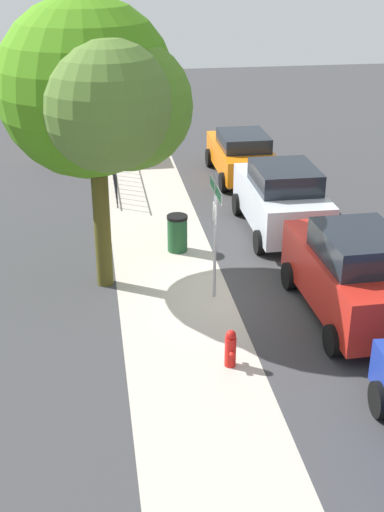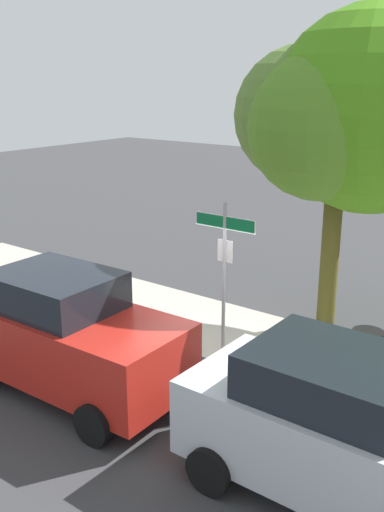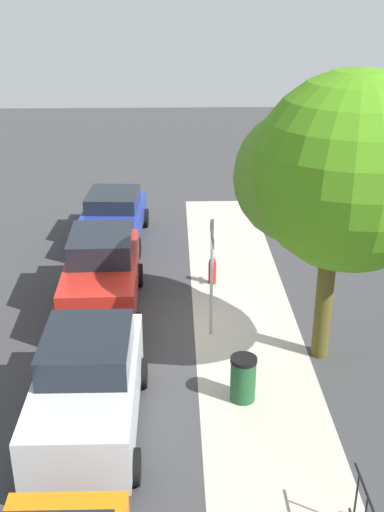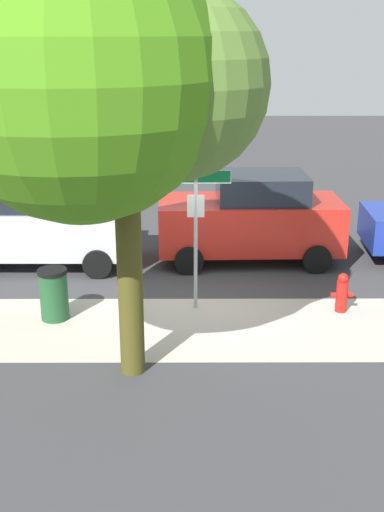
% 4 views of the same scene
% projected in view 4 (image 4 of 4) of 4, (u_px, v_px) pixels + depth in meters
% --- Properties ---
extents(ground_plane, '(60.00, 60.00, 0.00)m').
position_uv_depth(ground_plane, '(199.00, 299.00, 12.66)').
color(ground_plane, '#38383A').
extents(sidewalk_strip, '(24.00, 2.60, 0.00)m').
position_uv_depth(sidewalk_strip, '(91.00, 327.00, 11.43)').
color(sidewalk_strip, '#B0A79A').
rests_on(sidewalk_strip, ground_plane).
extents(street_sign, '(1.29, 0.07, 2.97)m').
position_uv_depth(street_sign, '(196.00, 208.00, 11.61)').
color(street_sign, '#9EA0A5').
rests_on(street_sign, ground_plane).
extents(shade_tree, '(4.59, 4.22, 6.48)m').
position_uv_depth(shade_tree, '(109.00, 83.00, 8.59)').
color(shade_tree, '#494419').
rests_on(shade_tree, ground_plane).
extents(car_red, '(4.23, 2.08, 2.06)m').
position_uv_depth(car_red, '(252.00, 218.00, 14.52)').
color(car_red, '#B42219').
rests_on(car_red, ground_plane).
extents(car_silver, '(4.14, 2.07, 1.95)m').
position_uv_depth(car_silver, '(42.00, 223.00, 14.31)').
color(car_silver, silver).
rests_on(car_silver, ground_plane).
extents(fire_hydrant, '(0.42, 0.22, 0.78)m').
position_uv_depth(fire_hydrant, '(342.00, 293.00, 11.97)').
color(fire_hydrant, red).
rests_on(fire_hydrant, ground_plane).
extents(trash_bin, '(0.55, 0.55, 0.98)m').
position_uv_depth(trash_bin, '(54.00, 294.00, 11.64)').
color(trash_bin, '#1E4C28').
rests_on(trash_bin, ground_plane).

